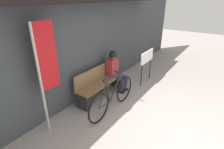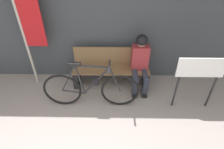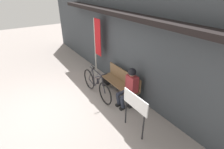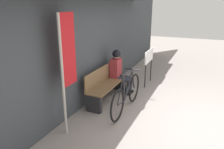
{
  "view_description": "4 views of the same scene",
  "coord_description": "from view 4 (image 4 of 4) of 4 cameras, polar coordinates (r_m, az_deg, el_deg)",
  "views": [
    {
      "loc": [
        -2.86,
        -0.5,
        2.58
      ],
      "look_at": [
        0.48,
        1.83,
        0.73
      ],
      "focal_mm": 28.0,
      "sensor_mm": 36.0,
      "label": 1
    },
    {
      "loc": [
        0.51,
        -0.9,
        2.44
      ],
      "look_at": [
        0.46,
        1.72,
        0.58
      ],
      "focal_mm": 28.0,
      "sensor_mm": 36.0,
      "label": 2
    },
    {
      "loc": [
        4.34,
        -0.66,
        3.23
      ],
      "look_at": [
        0.47,
        1.87,
        0.83
      ],
      "focal_mm": 28.0,
      "sensor_mm": 36.0,
      "label": 3
    },
    {
      "loc": [
        -4.18,
        -0.02,
        2.34
      ],
      "look_at": [
        0.12,
        1.91,
        0.79
      ],
      "focal_mm": 35.0,
      "sensor_mm": 36.0,
      "label": 4
    }
  ],
  "objects": [
    {
      "name": "bicycle",
      "position": [
        4.94,
        3.84,
        -5.17
      ],
      "size": [
        1.76,
        0.4,
        0.94
      ],
      "color": "black",
      "rests_on": "ground_plane"
    },
    {
      "name": "banner_pole",
      "position": [
        3.93,
        -11.82,
        3.85
      ],
      "size": [
        0.45,
        0.05,
        2.2
      ],
      "color": "#B7B2A8",
      "rests_on": "ground_plane"
    },
    {
      "name": "person_seated",
      "position": [
        5.86,
        1.81,
        1.62
      ],
      "size": [
        0.34,
        0.6,
        1.18
      ],
      "color": "#2D3342",
      "rests_on": "ground_plane"
    },
    {
      "name": "signboard",
      "position": [
        6.5,
        9.62,
        4.01
      ],
      "size": [
        0.8,
        0.04,
        1.05
      ],
      "color": "#232326",
      "rests_on": "ground_plane"
    },
    {
      "name": "storefront_wall",
      "position": [
        4.96,
        -7.73,
        10.16
      ],
      "size": [
        12.0,
        0.56,
        3.2
      ],
      "color": "#3D4247",
      "rests_on": "ground_plane"
    },
    {
      "name": "ground_plane",
      "position": [
        4.79,
        21.19,
        -12.46
      ],
      "size": [
        24.0,
        24.0,
        0.0
      ],
      "primitive_type": "plane",
      "color": "gray"
    },
    {
      "name": "park_bench_near",
      "position": [
        5.48,
        -1.56,
        -2.75
      ],
      "size": [
        1.59,
        0.42,
        0.83
      ],
      "color": "brown",
      "rests_on": "ground_plane"
    }
  ]
}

